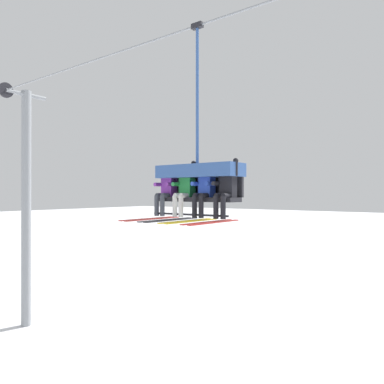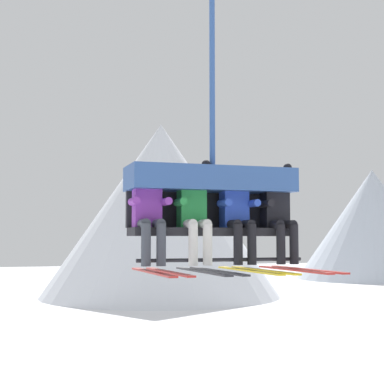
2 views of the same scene
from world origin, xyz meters
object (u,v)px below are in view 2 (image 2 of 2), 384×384
object	(u,v)px
chairlift_chair	(211,187)
skier_purple	(149,213)
skier_green	(195,212)
skier_blue	(238,214)
skier_black	(279,213)

from	to	relation	value
chairlift_chair	skier_purple	distance (m)	0.93
chairlift_chair	skier_green	bearing A→B (deg)	-142.17
chairlift_chair	skier_blue	distance (m)	0.50
skier_green	skier_purple	bearing A→B (deg)	-179.30
skier_blue	skier_black	bearing A→B (deg)	0.70
chairlift_chair	skier_blue	xyz separation A→B (m)	(0.28, -0.22, -0.35)
skier_green	skier_black	xyz separation A→B (m)	(1.11, 0.00, 0.00)
skier_purple	skier_green	bearing A→B (deg)	0.70
skier_blue	chairlift_chair	bearing A→B (deg)	141.62
chairlift_chair	skier_green	distance (m)	0.48
chairlift_chair	skier_blue	bearing A→B (deg)	-38.38
skier_purple	skier_black	world-z (taller)	skier_black
chairlift_chair	skier_green	world-z (taller)	chairlift_chair
skier_green	skier_black	world-z (taller)	same
chairlift_chair	skier_purple	xyz separation A→B (m)	(-0.83, -0.22, -0.35)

